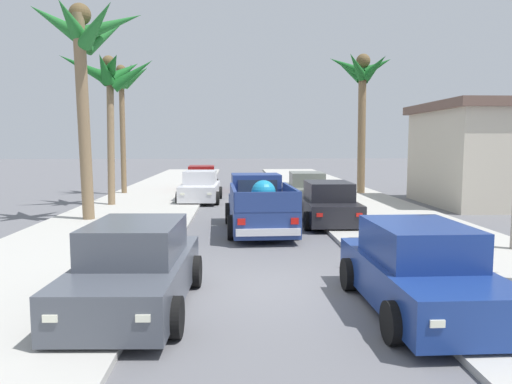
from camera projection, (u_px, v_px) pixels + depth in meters
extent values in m
plane|color=slate|center=(270.00, 289.00, 9.70)|extent=(160.00, 160.00, 0.00)
cube|color=#B2AFA8|center=(139.00, 208.00, 21.40)|extent=(5.29, 60.00, 0.12)
cube|color=#B2AFA8|center=(359.00, 206.00, 21.84)|extent=(5.29, 60.00, 0.12)
cube|color=silver|center=(167.00, 208.00, 21.46)|extent=(0.16, 60.00, 0.10)
cube|color=silver|center=(332.00, 207.00, 21.79)|extent=(0.16, 60.00, 0.10)
cube|color=navy|center=(260.00, 213.00, 16.03)|extent=(2.12, 5.17, 0.80)
cube|color=navy|center=(256.00, 185.00, 17.54)|extent=(1.78, 1.57, 0.80)
cube|color=#283342|center=(258.00, 186.00, 16.78)|extent=(1.38, 0.11, 0.44)
cube|color=#283342|center=(254.00, 183.00, 18.29)|extent=(1.46, 0.12, 0.48)
cube|color=navy|center=(233.00, 196.00, 15.03)|extent=(0.23, 3.30, 0.56)
cube|color=navy|center=(291.00, 195.00, 15.19)|extent=(0.23, 3.30, 0.56)
cube|color=navy|center=(268.00, 202.00, 13.48)|extent=(1.88, 0.17, 0.56)
cube|color=silver|center=(268.00, 232.00, 13.47)|extent=(1.83, 0.19, 0.20)
cylinder|color=black|center=(229.00, 213.00, 17.49)|extent=(0.29, 0.77, 0.76)
cylinder|color=black|center=(283.00, 213.00, 17.65)|extent=(0.29, 0.77, 0.76)
cylinder|color=black|center=(232.00, 227.00, 14.58)|extent=(0.29, 0.77, 0.76)
cylinder|color=black|center=(296.00, 226.00, 14.75)|extent=(0.29, 0.77, 0.76)
cube|color=red|center=(241.00, 222.00, 13.41)|extent=(0.22, 0.05, 0.18)
cube|color=red|center=(295.00, 221.00, 13.53)|extent=(0.22, 0.05, 0.18)
sphere|color=#198CBF|center=(263.00, 192.00, 15.10)|extent=(0.77, 0.77, 0.77)
cube|color=silver|center=(200.00, 191.00, 24.02)|extent=(1.86, 4.24, 0.72)
cube|color=silver|center=(200.00, 177.00, 24.05)|extent=(1.57, 2.14, 0.64)
cube|color=#283342|center=(198.00, 179.00, 23.09)|extent=(1.37, 0.11, 0.52)
cube|color=#283342|center=(202.00, 176.00, 25.02)|extent=(1.34, 0.11, 0.50)
cylinder|color=black|center=(217.00, 198.00, 22.77)|extent=(0.24, 0.65, 0.64)
cylinder|color=black|center=(179.00, 198.00, 22.73)|extent=(0.24, 0.65, 0.64)
cylinder|color=black|center=(220.00, 193.00, 25.36)|extent=(0.24, 0.65, 0.64)
cylinder|color=black|center=(185.00, 193.00, 25.32)|extent=(0.24, 0.65, 0.64)
cube|color=red|center=(216.00, 185.00, 26.12)|extent=(0.20, 0.04, 0.12)
cube|color=white|center=(209.00, 194.00, 21.93)|extent=(0.20, 0.04, 0.10)
cube|color=red|center=(192.00, 185.00, 26.10)|extent=(0.20, 0.04, 0.12)
cube|color=white|center=(182.00, 194.00, 21.91)|extent=(0.20, 0.04, 0.10)
cube|color=slate|center=(307.00, 193.00, 22.84)|extent=(1.93, 4.27, 0.72)
cube|color=slate|center=(307.00, 179.00, 22.87)|extent=(1.60, 2.16, 0.64)
cube|color=#283342|center=(309.00, 181.00, 21.91)|extent=(1.37, 0.14, 0.52)
cube|color=#283342|center=(305.00, 178.00, 23.84)|extent=(1.34, 0.13, 0.50)
cylinder|color=black|center=(330.00, 201.00, 21.57)|extent=(0.25, 0.65, 0.64)
cylinder|color=black|center=(290.00, 201.00, 21.57)|extent=(0.25, 0.65, 0.64)
cylinder|color=black|center=(322.00, 195.00, 24.16)|extent=(0.25, 0.65, 0.64)
cylinder|color=black|center=(286.00, 195.00, 24.16)|extent=(0.25, 0.65, 0.64)
cube|color=red|center=(315.00, 187.00, 24.93)|extent=(0.20, 0.05, 0.12)
cube|color=white|center=(326.00, 197.00, 20.74)|extent=(0.20, 0.05, 0.10)
cube|color=red|center=(290.00, 187.00, 24.93)|extent=(0.20, 0.05, 0.12)
cube|color=white|center=(298.00, 197.00, 20.73)|extent=(0.20, 0.05, 0.10)
cube|color=navy|center=(419.00, 282.00, 8.35)|extent=(1.82, 4.23, 0.72)
cube|color=navy|center=(418.00, 242.00, 8.38)|extent=(1.55, 2.12, 0.64)
cube|color=#283342|center=(443.00, 256.00, 7.42)|extent=(1.37, 0.10, 0.52)
cube|color=#283342|center=(398.00, 233.00, 9.35)|extent=(1.34, 0.10, 0.50)
cylinder|color=black|center=(393.00, 323.00, 7.03)|extent=(0.23, 0.64, 0.64)
cylinder|color=black|center=(437.00, 273.00, 9.72)|extent=(0.23, 0.64, 0.64)
cylinder|color=black|center=(349.00, 274.00, 9.62)|extent=(0.23, 0.64, 0.64)
cube|color=red|center=(409.00, 248.00, 10.48)|extent=(0.20, 0.04, 0.12)
cube|color=red|center=(352.00, 249.00, 10.40)|extent=(0.20, 0.04, 0.12)
cube|color=white|center=(437.00, 324.00, 6.22)|extent=(0.20, 0.04, 0.10)
cube|color=maroon|center=(202.00, 182.00, 29.34)|extent=(1.91, 4.26, 0.72)
cube|color=maroon|center=(202.00, 171.00, 29.37)|extent=(1.60, 2.15, 0.64)
cube|color=#283342|center=(201.00, 172.00, 28.42)|extent=(1.37, 0.13, 0.52)
cube|color=#283342|center=(202.00, 170.00, 30.34)|extent=(1.34, 0.13, 0.50)
cylinder|color=black|center=(217.00, 188.00, 28.15)|extent=(0.24, 0.65, 0.64)
cylinder|color=black|center=(185.00, 188.00, 28.00)|extent=(0.24, 0.65, 0.64)
cylinder|color=black|center=(217.00, 184.00, 30.73)|extent=(0.24, 0.65, 0.64)
cylinder|color=black|center=(188.00, 184.00, 30.58)|extent=(0.24, 0.65, 0.64)
cube|color=red|center=(212.00, 178.00, 31.48)|extent=(0.20, 0.05, 0.12)
cube|color=white|center=(212.00, 184.00, 27.30)|extent=(0.20, 0.05, 0.10)
cube|color=red|center=(193.00, 178.00, 31.37)|extent=(0.20, 0.05, 0.12)
cube|color=white|center=(190.00, 184.00, 27.20)|extent=(0.20, 0.05, 0.10)
cube|color=black|center=(328.00, 209.00, 17.44)|extent=(1.83, 4.23, 0.72)
cube|color=black|center=(328.00, 191.00, 17.27)|extent=(1.55, 2.12, 0.64)
cube|color=#283342|center=(324.00, 189.00, 18.24)|extent=(1.37, 0.10, 0.52)
cube|color=#283342|center=(334.00, 194.00, 16.31)|extent=(1.34, 0.10, 0.50)
cylinder|color=black|center=(299.00, 210.00, 18.73)|extent=(0.23, 0.64, 0.64)
cylinder|color=black|center=(345.00, 210.00, 18.78)|extent=(0.23, 0.64, 0.64)
cylinder|color=black|center=(308.00, 221.00, 16.14)|extent=(0.23, 0.64, 0.64)
cylinder|color=black|center=(361.00, 221.00, 16.19)|extent=(0.23, 0.64, 0.64)
cube|color=red|center=(320.00, 215.00, 15.31)|extent=(0.20, 0.04, 0.12)
cube|color=white|center=(303.00, 200.00, 19.51)|extent=(0.20, 0.04, 0.10)
cube|color=red|center=(359.00, 215.00, 15.35)|extent=(0.20, 0.04, 0.12)
cube|color=white|center=(334.00, 200.00, 19.55)|extent=(0.20, 0.04, 0.10)
cube|color=#474C56|center=(135.00, 279.00, 8.51)|extent=(1.92, 4.26, 0.72)
cube|color=#474C56|center=(136.00, 240.00, 8.54)|extent=(1.60, 2.16, 0.64)
cube|color=#283342|center=(121.00, 254.00, 7.57)|extent=(1.37, 0.13, 0.52)
cube|color=#283342|center=(148.00, 231.00, 9.50)|extent=(1.34, 0.13, 0.50)
cylinder|color=black|center=(175.00, 317.00, 7.24)|extent=(0.24, 0.65, 0.64)
cylinder|color=black|center=(54.00, 318.00, 7.23)|extent=(0.24, 0.65, 0.64)
cylinder|color=black|center=(195.00, 271.00, 9.83)|extent=(0.24, 0.65, 0.64)
cylinder|color=black|center=(107.00, 271.00, 9.82)|extent=(0.24, 0.65, 0.64)
cube|color=red|center=(187.00, 247.00, 10.60)|extent=(0.20, 0.05, 0.12)
cube|color=white|center=(143.00, 318.00, 6.41)|extent=(0.20, 0.05, 0.10)
cube|color=red|center=(129.00, 247.00, 10.59)|extent=(0.20, 0.05, 0.12)
cube|color=white|center=(50.00, 319.00, 6.40)|extent=(0.20, 0.05, 0.10)
cylinder|color=#846B4C|center=(84.00, 121.00, 17.30)|extent=(0.42, 0.84, 7.43)
cone|color=#23702D|center=(112.00, 24.00, 17.20)|extent=(2.30, 0.96, 1.30)
cone|color=#23702D|center=(106.00, 34.00, 17.73)|extent=(1.75, 1.79, 1.68)
cone|color=#23702D|center=(79.00, 27.00, 17.67)|extent=(1.10, 1.74, 1.21)
cone|color=#23702D|center=(63.00, 26.00, 17.38)|extent=(1.88, 1.44, 1.31)
cone|color=#23702D|center=(54.00, 21.00, 16.59)|extent=(1.83, 1.21, 1.31)
cone|color=#23702D|center=(69.00, 18.00, 16.17)|extent=(0.81, 1.72, 1.32)
cone|color=#23702D|center=(97.00, 24.00, 16.33)|extent=(1.87, 1.75, 1.62)
sphere|color=brown|center=(80.00, 14.00, 16.93)|extent=(0.76, 0.76, 0.76)
cylinder|color=brown|center=(362.00, 129.00, 26.97)|extent=(0.43, 0.63, 7.43)
cone|color=#196023|center=(378.00, 66.00, 26.64)|extent=(1.70, 0.59, 1.22)
cone|color=#196023|center=(367.00, 72.00, 27.55)|extent=(1.40, 2.03, 1.59)
cone|color=#196023|center=(349.00, 71.00, 27.43)|extent=(1.58, 1.95, 1.53)
cone|color=#196023|center=(346.00, 66.00, 26.54)|extent=(2.03, 0.64, 1.25)
cone|color=#196023|center=(356.00, 65.00, 25.76)|extent=(1.65, 2.04, 1.46)
cone|color=#196023|center=(376.00, 67.00, 26.04)|extent=(1.46, 1.59, 1.44)
sphere|color=brown|center=(363.00, 61.00, 26.59)|extent=(0.77, 0.77, 0.77)
cylinder|color=#846B4C|center=(111.00, 135.00, 21.92)|extent=(0.32, 0.76, 6.53)
cone|color=#196023|center=(133.00, 74.00, 21.74)|extent=(2.10, 0.65, 1.67)
cone|color=#196023|center=(125.00, 71.00, 22.20)|extent=(1.62, 1.55, 1.32)
cone|color=#196023|center=(106.00, 69.00, 22.36)|extent=(1.19, 1.84, 1.10)
cone|color=#196023|center=(94.00, 72.00, 22.19)|extent=(2.00, 1.68, 1.42)
cone|color=#196023|center=(84.00, 67.00, 21.06)|extent=(2.21, 1.57, 1.36)
cone|color=#196023|center=(104.00, 68.00, 20.87)|extent=(0.60, 1.55, 1.40)
cone|color=#196023|center=(113.00, 64.00, 20.99)|extent=(1.23, 1.64, 1.07)
sphere|color=brown|center=(109.00, 62.00, 21.59)|extent=(0.57, 0.57, 0.57)
cylinder|color=brown|center=(123.00, 133.00, 26.82)|extent=(0.29, 0.35, 6.92)
cone|color=#23702D|center=(136.00, 76.00, 26.47)|extent=(1.70, 0.70, 1.39)
cone|color=#23702D|center=(129.00, 74.00, 27.14)|extent=(1.18, 1.63, 1.02)
cone|color=#23702D|center=(115.00, 77.00, 27.08)|extent=(1.44, 1.59, 1.34)
cone|color=#23702D|center=(107.00, 73.00, 26.57)|extent=(1.74, 0.82, 1.09)
cone|color=#23702D|center=(110.00, 74.00, 25.82)|extent=(1.32, 1.65, 1.37)
cone|color=#23702D|center=(127.00, 75.00, 25.89)|extent=(1.38, 1.62, 1.39)
sphere|color=brown|center=(121.00, 70.00, 26.47)|extent=(0.52, 0.52, 0.52)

